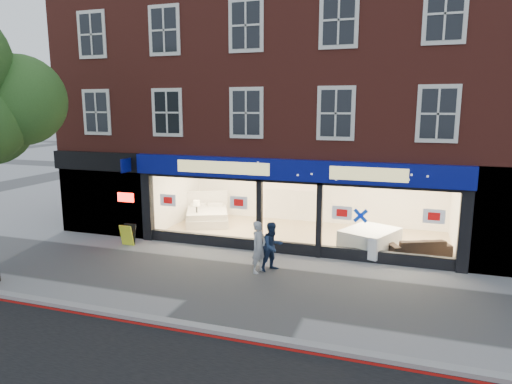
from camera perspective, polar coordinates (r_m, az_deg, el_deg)
The scene contains 12 objects.
ground at distance 13.20m, azimuth 0.64°, elevation -11.67°, with size 120.00×120.00×0.00m, color gray.
kerb_line at distance 10.57m, azimuth -4.81°, elevation -17.65°, with size 60.00×0.10×0.01m, color #8C0A07.
kerb_stone at distance 10.71m, azimuth -4.37°, elevation -16.92°, with size 60.00×0.25×0.12m, color gray.
showroom_floor at distance 17.98m, azimuth 5.83°, elevation -5.43°, with size 11.00×4.50×0.10m, color tan.
building at distance 19.01m, azimuth 7.34°, elevation 15.56°, with size 19.00×8.26×10.30m.
display_bed at distance 19.61m, azimuth -6.13°, elevation -2.91°, with size 2.50×2.69×1.22m.
bedside_table at distance 19.06m, azimuth -7.38°, elevation -3.53°, with size 0.45×0.45×0.55m, color brown.
mattress_stack at distance 16.34m, azimuth 14.02°, elevation -5.81°, with size 2.13×2.33×0.75m.
sofa at distance 16.29m, azimuth 19.69°, elevation -6.48°, with size 2.00×0.78×0.58m, color black.
a_board at distance 17.40m, azimuth -15.70°, elevation -5.17°, with size 0.51×0.33×0.78m, color yellow.
pedestrian_grey at distance 13.98m, azimuth 0.35°, elevation -6.89°, with size 0.58×0.38×1.60m, color #B0B1B8.
pedestrian_blue at distance 14.16m, azimuth 2.07°, elevation -6.81°, with size 0.74×0.58×1.53m, color #1A2B4B.
Camera 1 is at (3.76, -11.62, 5.01)m, focal length 32.00 mm.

